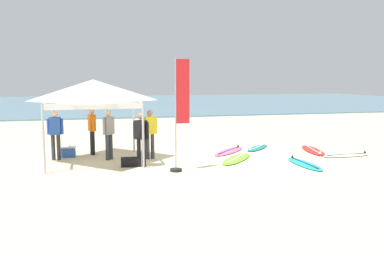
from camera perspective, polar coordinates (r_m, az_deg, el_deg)
name	(u,v)px	position (r m, az deg, el deg)	size (l,w,h in m)	color
ground_plane	(192,161)	(13.47, 0.06, -4.82)	(80.00, 80.00, 0.00)	beige
sea	(122,103)	(46.06, -9.96, 3.59)	(80.00, 36.00, 0.10)	#568499
canopy_tent	(93,91)	(13.61, -13.95, 5.24)	(3.02, 3.02, 2.75)	#B7B7BC
surfboard_teal	(257,148)	(16.08, 9.34, -2.82)	(1.59, 1.65, 0.19)	#19847F
surfboard_red	(313,150)	(16.05, 16.92, -3.06)	(1.09, 2.25, 0.19)	red
surfboard_cyan	(304,164)	(13.45, 15.78, -4.94)	(0.60, 2.07, 0.19)	#23B2CC
surfboard_white	(347,155)	(15.42, 21.28, -3.64)	(1.96, 0.62, 0.19)	white
surfboard_lime	(237,159)	(13.85, 6.42, -4.38)	(1.90, 2.13, 0.19)	#7AD12D
surfboard_pink	(229,151)	(15.24, 5.30, -3.31)	(1.91, 1.95, 0.19)	pink
person_yellow	(150,131)	(13.82, -6.05, -0.39)	(0.54, 0.29, 1.71)	#383842
person_orange	(92,128)	(14.96, -14.13, 0.00)	(0.30, 0.54, 1.71)	black
person_blue	(55,131)	(14.32, -18.99, -0.48)	(0.55, 0.25, 1.71)	#2D2D33
person_black	(141,136)	(12.63, -7.31, -1.11)	(0.46, 0.39, 1.71)	black
person_grey	(109,131)	(13.91, -11.84, -0.45)	(0.41, 0.43, 1.71)	#383842
banner_flag	(179,119)	(11.84, -1.81, 1.25)	(0.60, 0.36, 3.40)	#99999E
gear_bag_near_tent	(131,162)	(12.86, -8.79, -4.83)	(0.60, 0.32, 0.28)	black
cooler_box	(68,151)	(14.87, -17.28, -3.23)	(0.50, 0.36, 0.39)	#2D60B7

